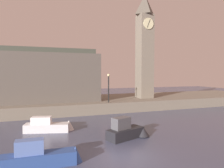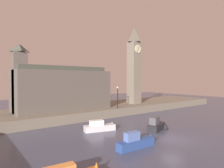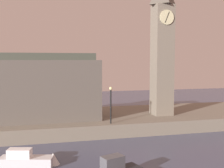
{
  "view_description": "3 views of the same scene",
  "coord_description": "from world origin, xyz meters",
  "px_view_note": "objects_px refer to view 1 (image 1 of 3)",
  "views": [
    {
      "loc": [
        -5.32,
        -12.41,
        5.58
      ],
      "look_at": [
        4.15,
        14.35,
        4.11
      ],
      "focal_mm": 33.19,
      "sensor_mm": 36.0,
      "label": 1
    },
    {
      "loc": [
        -19.02,
        -13.72,
        6.88
      ],
      "look_at": [
        4.29,
        17.2,
        5.95
      ],
      "focal_mm": 31.48,
      "sensor_mm": 36.0,
      "label": 2
    },
    {
      "loc": [
        -3.34,
        -14.33,
        8.29
      ],
      "look_at": [
        4.43,
        16.78,
        5.64
      ],
      "focal_mm": 44.99,
      "sensor_mm": 36.0,
      "label": 3
    }
  ],
  "objects_px": {
    "boat_ferry_white": "(51,126)",
    "clock_tower": "(145,45)",
    "parliament_hall": "(39,75)",
    "streetlamp": "(109,85)",
    "boat_tour_blue": "(44,157)",
    "boat_barge_dark": "(128,131)"
  },
  "relations": [
    {
      "from": "boat_ferry_white",
      "to": "boat_barge_dark",
      "type": "height_order",
      "value": "boat_barge_dark"
    },
    {
      "from": "boat_ferry_white",
      "to": "boat_tour_blue",
      "type": "distance_m",
      "value": 7.67
    },
    {
      "from": "parliament_hall",
      "to": "boat_tour_blue",
      "type": "height_order",
      "value": "parliament_hall"
    },
    {
      "from": "boat_barge_dark",
      "to": "boat_tour_blue",
      "type": "distance_m",
      "value": 7.66
    },
    {
      "from": "streetlamp",
      "to": "boat_tour_blue",
      "type": "distance_m",
      "value": 17.33
    },
    {
      "from": "clock_tower",
      "to": "boat_tour_blue",
      "type": "bearing_deg",
      "value": -132.53
    },
    {
      "from": "clock_tower",
      "to": "parliament_hall",
      "type": "height_order",
      "value": "clock_tower"
    },
    {
      "from": "clock_tower",
      "to": "parliament_hall",
      "type": "relative_size",
      "value": 1.04
    },
    {
      "from": "boat_ferry_white",
      "to": "boat_tour_blue",
      "type": "height_order",
      "value": "boat_tour_blue"
    },
    {
      "from": "boat_ferry_white",
      "to": "clock_tower",
      "type": "bearing_deg",
      "value": 33.26
    },
    {
      "from": "boat_barge_dark",
      "to": "boat_tour_blue",
      "type": "xyz_separation_m",
      "value": [
        -6.94,
        -3.25,
        -0.06
      ]
    },
    {
      "from": "boat_barge_dark",
      "to": "parliament_hall",
      "type": "bearing_deg",
      "value": 114.14
    },
    {
      "from": "parliament_hall",
      "to": "streetlamp",
      "type": "bearing_deg",
      "value": -27.47
    },
    {
      "from": "streetlamp",
      "to": "boat_ferry_white",
      "type": "height_order",
      "value": "streetlamp"
    },
    {
      "from": "clock_tower",
      "to": "boat_ferry_white",
      "type": "xyz_separation_m",
      "value": [
        -15.62,
        -10.25,
        -9.72
      ]
    },
    {
      "from": "streetlamp",
      "to": "boat_tour_blue",
      "type": "bearing_deg",
      "value": -121.74
    },
    {
      "from": "boat_ferry_white",
      "to": "boat_barge_dark",
      "type": "distance_m",
      "value": 7.56
    },
    {
      "from": "parliament_hall",
      "to": "boat_barge_dark",
      "type": "xyz_separation_m",
      "value": [
        7.15,
        -15.96,
        -4.64
      ]
    },
    {
      "from": "boat_barge_dark",
      "to": "clock_tower",
      "type": "bearing_deg",
      "value": 57.1
    },
    {
      "from": "clock_tower",
      "to": "boat_tour_blue",
      "type": "relative_size",
      "value": 3.53
    },
    {
      "from": "streetlamp",
      "to": "boat_tour_blue",
      "type": "relative_size",
      "value": 0.83
    },
    {
      "from": "boat_tour_blue",
      "to": "clock_tower",
      "type": "bearing_deg",
      "value": 47.47
    }
  ]
}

